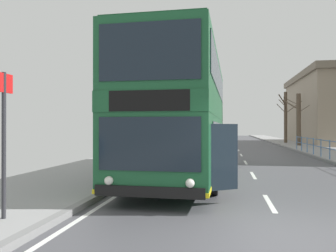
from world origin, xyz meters
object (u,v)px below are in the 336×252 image
double_decker_bus_main (184,115)px  bare_tree_far_01 (298,119)px  bus_stop_sign_near (4,129)px  bare_tree_far_00 (285,116)px

double_decker_bus_main → bare_tree_far_01: size_ratio=2.18×
double_decker_bus_main → bus_stop_sign_near: 7.28m
bare_tree_far_00 → bare_tree_far_01: bare_tree_far_00 is taller
double_decker_bus_main → bare_tree_far_00: bearing=72.9°
bare_tree_far_00 → double_decker_bus_main: bearing=-107.1°
double_decker_bus_main → bare_tree_far_00: (8.16, 26.53, 0.80)m
bare_tree_far_00 → bus_stop_sign_near: bearing=-107.8°
bus_stop_sign_near → bare_tree_far_00: 35.03m
double_decker_bus_main → bare_tree_far_00: bare_tree_far_00 is taller
bus_stop_sign_near → bare_tree_far_01: (10.95, 27.75, 0.85)m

